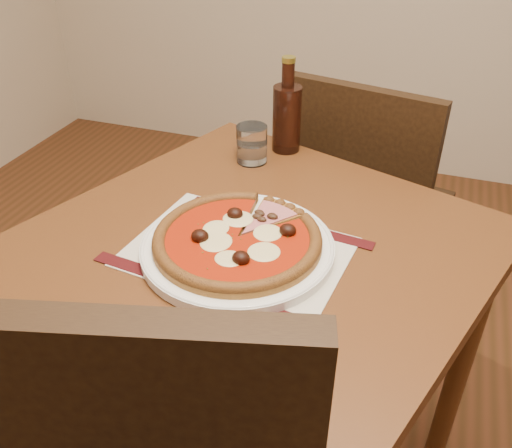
{
  "coord_description": "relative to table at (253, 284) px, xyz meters",
  "views": [
    {
      "loc": [
        -0.4,
        0.36,
        1.35
      ],
      "look_at": [
        -0.67,
        1.15,
        0.78
      ],
      "focal_mm": 38.0,
      "sensor_mm": 36.0,
      "label": 1
    }
  ],
  "objects": [
    {
      "name": "plate",
      "position": [
        -0.02,
        -0.04,
        0.11
      ],
      "size": [
        0.35,
        0.35,
        0.02
      ],
      "primitive_type": "cylinder",
      "color": "white",
      "rests_on": "placemat"
    },
    {
      "name": "chair_far",
      "position": [
        0.13,
        0.64,
        -0.15
      ],
      "size": [
        0.49,
        0.49,
        0.88
      ],
      "rotation": [
        0.0,
        0.0,
        2.93
      ],
      "color": "black",
      "rests_on": "ground"
    },
    {
      "name": "water_glass",
      "position": [
        -0.11,
        0.31,
        0.15
      ],
      "size": [
        0.09,
        0.09,
        0.09
      ],
      "primitive_type": "cylinder",
      "rotation": [
        0.0,
        0.0,
        -0.28
      ],
      "color": "white",
      "rests_on": "table"
    },
    {
      "name": "placemat",
      "position": [
        -0.02,
        -0.04,
        0.1
      ],
      "size": [
        0.42,
        0.32,
        0.0
      ],
      "primitive_type": "cube",
      "rotation": [
        0.0,
        0.0,
        -0.11
      ],
      "color": "beige",
      "rests_on": "table"
    },
    {
      "name": "table",
      "position": [
        0.0,
        0.0,
        0.0
      ],
      "size": [
        1.02,
        1.02,
        0.75
      ],
      "rotation": [
        0.0,
        0.0,
        -0.34
      ],
      "color": "brown",
      "rests_on": "ground"
    },
    {
      "name": "bottle",
      "position": [
        -0.05,
        0.4,
        0.19
      ],
      "size": [
        0.07,
        0.07,
        0.23
      ],
      "color": "#32150C",
      "rests_on": "table"
    },
    {
      "name": "ham_slice",
      "position": [
        0.03,
        0.05,
        0.13
      ],
      "size": [
        0.1,
        0.14,
        0.02
      ],
      "rotation": [
        0.0,
        0.0,
        1.23
      ],
      "color": "#AE722A",
      "rests_on": "plate"
    },
    {
      "name": "pizza",
      "position": [
        -0.02,
        -0.04,
        0.13
      ],
      "size": [
        0.31,
        0.31,
        0.04
      ],
      "color": "#AE722A",
      "rests_on": "plate"
    }
  ]
}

